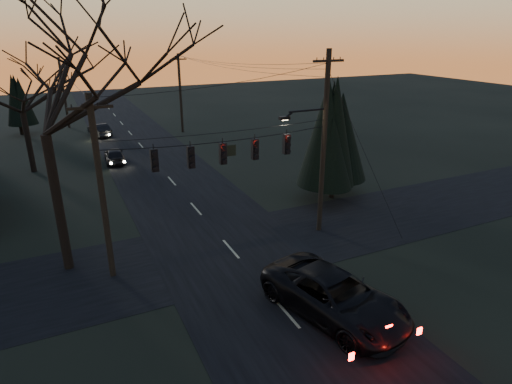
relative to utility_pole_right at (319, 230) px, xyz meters
name	(u,v)px	position (x,y,z in m)	size (l,w,h in m)	color
ground_plane	(345,381)	(-5.50, -10.00, 0.00)	(160.00, 160.00, 0.00)	black
main_road	(179,189)	(-5.50, 10.00, 0.01)	(8.00, 120.00, 0.02)	black
cross_road	(231,249)	(-5.50, 0.00, 0.01)	(60.00, 7.00, 0.02)	black
utility_pole_right	(319,230)	(0.00, 0.00, 0.00)	(5.00, 0.30, 10.00)	black
utility_pole_left	(113,275)	(-11.50, 0.00, 0.00)	(1.80, 0.30, 8.50)	black
utility_pole_far_r	(183,132)	(0.00, 28.00, 0.00)	(1.80, 0.30, 8.50)	black
utility_pole_far_l	(69,128)	(-11.50, 36.00, 0.00)	(0.30, 0.30, 8.00)	black
span_signal_assembly	(224,152)	(-5.74, 0.00, 5.33)	(11.50, 0.44, 1.48)	black
bare_tree_left	(34,71)	(-13.34, 1.65, 9.25)	(9.65, 9.65, 13.24)	black
evergreen_right	(335,137)	(3.64, 4.01, 4.25)	(3.91, 3.91, 7.32)	black
bare_tree_dist	(18,87)	(-15.07, 19.15, 6.75)	(7.22, 7.22, 9.67)	black
evergreen_dist	(16,103)	(-16.44, 34.45, 3.50)	(3.15, 3.15, 5.82)	black
suv_near	(334,296)	(-3.82, -6.90, 0.89)	(2.94, 6.38, 1.77)	black
sedan_oncoming_a	(114,155)	(-8.70, 18.93, 0.65)	(1.54, 3.83, 1.30)	black
sedan_oncoming_b	(100,130)	(-8.70, 29.85, 0.67)	(1.43, 4.09, 1.35)	black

